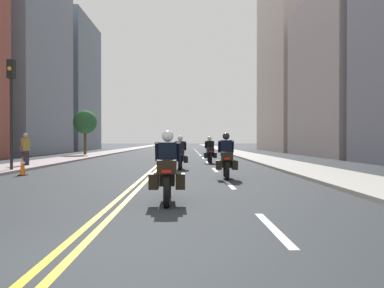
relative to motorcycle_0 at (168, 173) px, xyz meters
The scene contains 18 objects.
ground_plane 43.43m from the motorcycle_0, 91.39° to the left, with size 264.00×264.00×0.00m, color #2A2F33.
sidewalk_left 44.15m from the motorcycle_0, 100.46° to the left, with size 2.66×144.00×0.12m, color #A19396.
sidewalk_right 43.81m from the motorcycle_0, 82.26° to the left, with size 2.66×144.00×0.12m, color #A7A49B.
centreline_yellow_inner 43.43m from the motorcycle_0, 91.55° to the left, with size 0.12×132.00×0.01m, color yellow.
centreline_yellow_outer 43.42m from the motorcycle_0, 91.24° to the left, with size 0.12×132.00×0.01m, color yellow.
lane_dashes_white 24.48m from the motorcycle_0, 85.88° to the left, with size 0.14×56.40×0.01m.
building_left_1 37.30m from the motorcycle_0, 119.48° to the left, with size 9.37×13.89×20.06m.
building_right_1 29.79m from the motorcycle_0, 58.63° to the left, with size 8.35×13.58×14.13m.
building_left_2 50.92m from the motorcycle_0, 110.05° to the left, with size 8.27×13.30×18.49m.
building_right_2 45.97m from the motorcycle_0, 69.81° to the left, with size 8.39×15.93×28.34m.
motorcycle_0 is the anchor object (origin of this frame).
motorcycle_1 5.64m from the motorcycle_0, 70.78° to the left, with size 0.78×2.30×1.65m.
motorcycle_2 10.00m from the motorcycle_0, 89.20° to the left, with size 0.77×2.22×1.60m.
motorcycle_3 15.05m from the motorcycle_0, 82.89° to the left, with size 0.77×2.12×1.62m.
traffic_cone_0 9.01m from the motorcycle_0, 131.67° to the left, with size 0.30×0.30×0.78m.
traffic_light_near 11.17m from the motorcycle_0, 130.79° to the left, with size 0.28×0.38×4.82m.
pedestrian_1 13.59m from the motorcycle_0, 124.56° to the left, with size 0.42×0.48×1.74m.
street_tree_0 27.81m from the motorcycle_0, 108.09° to the left, with size 2.09×2.09×4.06m.
Camera 1 is at (1.46, -3.99, 1.37)m, focal length 36.40 mm.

